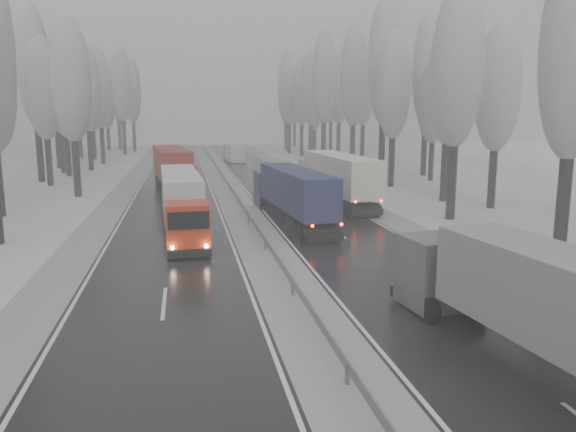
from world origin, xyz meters
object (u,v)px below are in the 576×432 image
object	(u,v)px
truck_grey_tarp	(570,313)
truck_red_red	(173,167)
truck_red_white	(181,198)
box_truck_distant	(234,153)
truck_blue_box	(292,191)
truck_cream_box	(336,175)

from	to	relation	value
truck_grey_tarp	truck_red_red	bearing A→B (deg)	98.25
truck_red_white	truck_red_red	world-z (taller)	truck_red_red
truck_red_white	box_truck_distant	bearing A→B (deg)	78.55
truck_red_red	truck_red_white	bearing A→B (deg)	-93.78
truck_blue_box	truck_red_white	size ratio (longest dim) A/B	1.02
box_truck_distant	truck_blue_box	bearing A→B (deg)	-95.53
truck_cream_box	truck_red_red	xyz separation A→B (m)	(-13.55, 9.22, 0.02)
truck_cream_box	truck_red_red	distance (m)	16.39
truck_grey_tarp	truck_blue_box	distance (m)	25.41
truck_grey_tarp	truck_cream_box	world-z (taller)	truck_cream_box
box_truck_distant	truck_red_white	distance (m)	53.02
truck_grey_tarp	truck_cream_box	size ratio (longest dim) A/B	0.89
truck_grey_tarp	truck_red_white	bearing A→B (deg)	106.96
truck_blue_box	truck_red_white	world-z (taller)	truck_blue_box
box_truck_distant	truck_red_white	xyz separation A→B (m)	(-8.11, -52.39, 0.72)
truck_grey_tarp	box_truck_distant	bearing A→B (deg)	84.90
truck_grey_tarp	truck_red_white	size ratio (longest dim) A/B	1.00
truck_cream_box	box_truck_distant	xyz separation A→B (m)	(-4.61, 43.50, -1.00)
truck_red_white	truck_red_red	size ratio (longest dim) A/B	0.88
truck_cream_box	box_truck_distant	world-z (taller)	truck_cream_box
truck_cream_box	truck_red_red	size ratio (longest dim) A/B	0.99
truck_red_red	truck_grey_tarp	bearing A→B (deg)	-81.34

